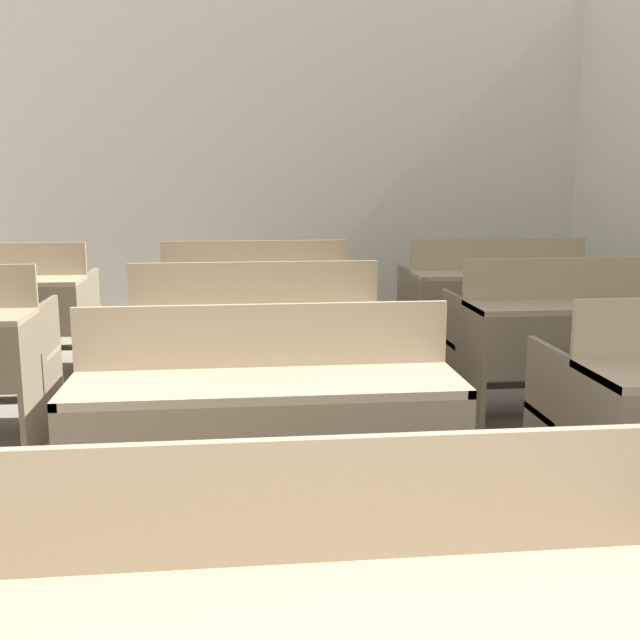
{
  "coord_description": "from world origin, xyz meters",
  "views": [
    {
      "loc": [
        -0.24,
        0.45,
        1.41
      ],
      "look_at": [
        0.09,
        3.59,
        0.81
      ],
      "focal_mm": 42.0,
      "sensor_mm": 36.0,
      "label": 1
    }
  ],
  "objects": [
    {
      "name": "wall_back",
      "position": [
        0.0,
        7.25,
        1.53
      ],
      "size": [
        5.84,
        0.06,
        3.06
      ],
      "color": "beige",
      "rests_on": "ground_plane"
    },
    {
      "name": "bench_second_center",
      "position": [
        -0.16,
        3.05,
        0.5
      ],
      "size": [
        1.33,
        0.81,
        0.97
      ],
      "color": "#83735D",
      "rests_on": "ground_plane"
    },
    {
      "name": "bench_third_center",
      "position": [
        -0.17,
        4.42,
        0.5
      ],
      "size": [
        1.33,
        0.81,
        0.97
      ],
      "color": "#7F7059",
      "rests_on": "ground_plane"
    },
    {
      "name": "bench_third_right",
      "position": [
        1.65,
        4.44,
        0.5
      ],
      "size": [
        1.33,
        0.81,
        0.97
      ],
      "color": "#7C6C55",
      "rests_on": "ground_plane"
    },
    {
      "name": "bench_back_center",
      "position": [
        -0.13,
        5.79,
        0.5
      ],
      "size": [
        1.33,
        0.81,
        0.97
      ],
      "color": "#7B6B54",
      "rests_on": "ground_plane"
    },
    {
      "name": "bench_back_right",
      "position": [
        1.66,
        5.79,
        0.5
      ],
      "size": [
        1.33,
        0.81,
        0.97
      ],
      "color": "#82725B",
      "rests_on": "ground_plane"
    },
    {
      "name": "wastepaper_bin",
      "position": [
        2.57,
        6.58,
        0.14
      ],
      "size": [
        0.28,
        0.28,
        0.29
      ],
      "color": "#33477A",
      "rests_on": "ground_plane"
    }
  ]
}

